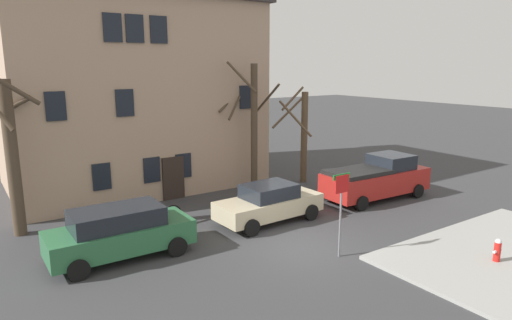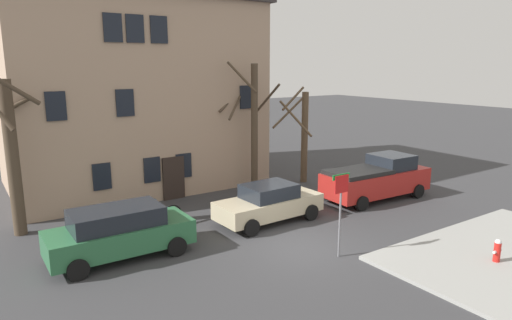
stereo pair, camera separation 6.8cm
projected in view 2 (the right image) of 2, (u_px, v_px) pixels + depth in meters
The scene contains 11 objects.
ground_plane at pixel (298, 247), 16.34m from camera, with size 120.00×120.00×0.00m, color #38383A.
building_main at pixel (129, 75), 24.29m from camera, with size 12.96×9.15×11.70m.
tree_bare_near at pixel (12, 153), 16.92m from camera, with size 2.17×2.20×6.25m.
tree_bare_mid at pixel (253, 123), 23.04m from camera, with size 2.59×2.78×6.62m.
tree_bare_far at pixel (303, 133), 25.00m from camera, with size 2.59×2.66×5.24m.
car_green_wagon at pixel (119, 232), 15.32m from camera, with size 4.79×2.13×1.77m.
car_beige_sedan at pixel (269, 203), 18.85m from camera, with size 4.63×2.16×1.62m.
pickup_truck_red at pixel (377, 178), 22.09m from camera, with size 5.68×2.43×2.10m.
fire_hydrant at pixel (497, 250), 14.82m from camera, with size 0.42×0.22×0.77m.
street_sign_pole at pixel (341, 200), 15.14m from camera, with size 0.76×0.07×2.92m.
bicycle_leaning at pixel (161, 214), 18.86m from camera, with size 1.68×0.60×1.03m.
Camera 2 is at (-9.81, -11.87, 6.48)m, focal length 31.76 mm.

